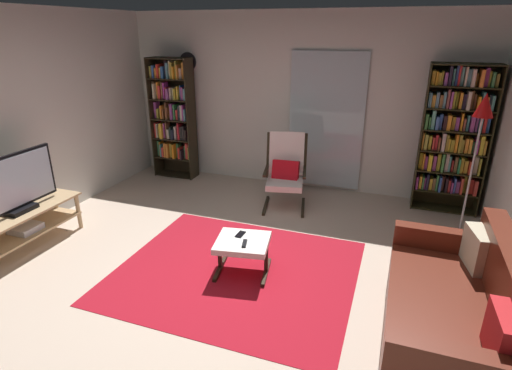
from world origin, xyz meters
TOP-DOWN VIEW (x-y plane):
  - ground_plane at (0.00, 0.00)m, footprint 7.02×7.02m
  - wall_back at (0.00, 2.90)m, footprint 5.60×0.06m
  - glass_door_panel at (0.47, 2.83)m, footprint 1.10×0.01m
  - area_rug at (0.10, 0.22)m, footprint 2.39×2.07m
  - tv_stand at (-2.28, -0.16)m, footprint 0.45×1.34m
  - television at (-2.28, -0.16)m, footprint 0.20×1.00m
  - bookshelf_near_tv at (-1.97, 2.61)m, footprint 0.69×0.30m
  - bookshelf_near_sofa at (2.19, 2.63)m, footprint 0.83×0.30m
  - leather_sofa at (2.11, -0.14)m, footprint 0.90×1.75m
  - lounge_armchair at (0.11, 2.02)m, footprint 0.68×0.75m
  - ottoman at (0.17, 0.23)m, footprint 0.60×0.56m
  - tv_remote at (0.22, 0.16)m, footprint 0.07×0.15m
  - cell_phone at (0.11, 0.33)m, footprint 0.07×0.14m
  - floor_lamp_by_shelf at (2.34, 1.84)m, footprint 0.22×0.22m
  - wall_clock at (-1.76, 2.82)m, footprint 0.29×0.03m

SIDE VIEW (x-z plane):
  - ground_plane at x=0.00m, z-range 0.00..0.00m
  - area_rug at x=0.10m, z-range 0.00..0.01m
  - leather_sofa at x=2.11m, z-range -0.12..0.73m
  - ottoman at x=0.17m, z-range 0.12..0.49m
  - tv_stand at x=-2.28m, z-range 0.08..0.55m
  - cell_phone at x=0.11m, z-range 0.37..0.38m
  - tv_remote at x=0.22m, z-range 0.37..0.39m
  - lounge_armchair at x=0.11m, z-range 0.02..1.05m
  - television at x=-2.28m, z-range 0.46..1.10m
  - bookshelf_near_tv at x=-1.97m, z-range 0.06..1.99m
  - bookshelf_near_sofa at x=2.19m, z-range 0.06..2.01m
  - glass_door_panel at x=0.47m, z-range 0.05..2.05m
  - wall_back at x=0.00m, z-range 0.00..2.60m
  - floor_lamp_by_shelf at x=2.34m, z-range 0.55..2.25m
  - wall_clock at x=-1.76m, z-range 1.71..2.00m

